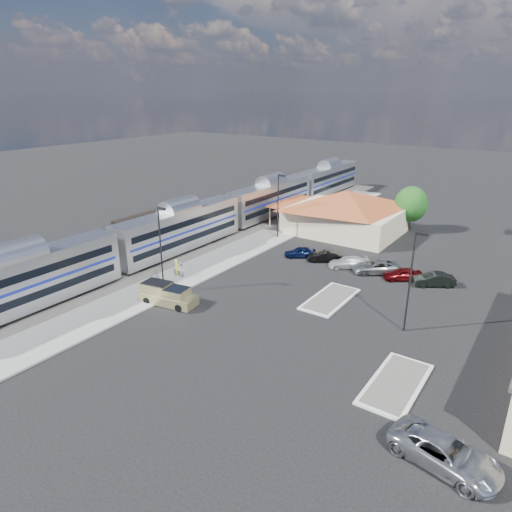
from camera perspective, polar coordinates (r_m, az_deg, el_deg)
The scene contains 22 objects.
ground at distance 46.15m, azimuth 3.66°, elevation -5.12°, with size 280.00×280.00×0.00m, color black.
railbed at distance 64.06m, azimuth -8.77°, elevation 2.04°, with size 16.00×100.00×0.12m, color #4C4944.
platform at distance 57.01m, azimuth -3.53°, elevation -0.01°, with size 5.50×92.00×0.18m, color gray.
passenger_train at distance 58.57m, azimuth -9.36°, elevation 3.17°, with size 3.00×104.00×5.55m.
freight_cars at distance 64.40m, azimuth -11.87°, elevation 3.68°, with size 2.80×46.00×4.00m.
station_depot at distance 67.33m, azimuth 11.07°, elevation 5.51°, with size 18.35×12.24×6.20m.
traffic_island_south at distance 46.03m, azimuth 9.24°, elevation -5.29°, with size 3.30×7.50×0.21m.
traffic_island_north at distance 34.83m, azimuth 17.08°, elevation -14.99°, with size 3.30×7.50×0.21m.
lamp_plat_s at distance 46.24m, azimuth -11.79°, elevation 1.65°, with size 1.08×0.25×9.00m.
lamp_plat_n at distance 62.76m, azimuth 2.84°, elevation 6.88°, with size 1.08×0.25×9.00m.
lamp_lot at distance 39.74m, azimuth 18.92°, elevation -2.11°, with size 1.08×0.25×9.00m.
tree_depot at distance 70.18m, azimuth 18.81°, elevation 6.15°, with size 4.71×4.71×6.63m.
pickup_truck at distance 45.03m, azimuth -10.94°, elevation -4.82°, with size 6.02×3.03×1.98m.
suv at distance 29.17m, azimuth 22.52°, elevation -21.77°, with size 2.80×6.08×1.69m, color #A8ABB0.
person_a at distance 51.24m, azimuth -9.86°, elevation -1.40°, with size 0.69×0.45×1.88m, color #DADB44.
person_b at distance 50.80m, azimuth -9.38°, elevation -1.67°, with size 0.83×0.65×1.71m, color silver.
parked_car_a at distance 56.86m, azimuth 5.55°, elevation 0.49°, with size 1.56×3.89×1.32m, color #0D1944.
parked_car_b at distance 55.73m, azimuth 8.57°, elevation -0.03°, with size 1.45×4.15×1.37m, color black.
parked_car_c at distance 54.25m, azimuth 11.44°, elevation -0.80°, with size 1.86×4.59×1.33m, color white.
parked_car_d at distance 53.42m, azimuth 14.71°, elevation -1.31°, with size 2.46×5.33×1.48m, color gray.
parked_car_e at distance 52.28m, azimuth 17.86°, elevation -2.16°, with size 1.66×4.13×1.41m, color #650B0E.
parked_car_f at distance 51.84m, azimuth 21.31°, elevation -2.76°, with size 1.52×4.36×1.44m, color black.
Camera 1 is at (21.34, -35.93, 19.58)m, focal length 32.00 mm.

